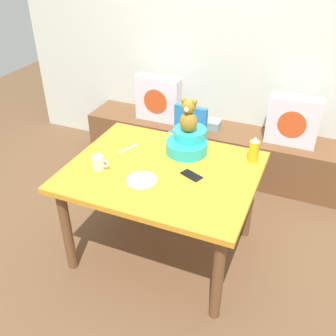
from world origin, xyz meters
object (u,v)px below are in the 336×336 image
Objects in this scene: ketchup_bottle at (254,150)px; dinner_plate_near at (142,180)px; highchair at (185,140)px; cell_phone at (191,176)px; book_stack at (210,124)px; teddy_bear at (189,116)px; dining_table at (162,181)px; pillow_floral_left at (158,99)px; coffee_mug at (99,162)px; pillow_floral_right at (293,121)px; infant_seat_teal at (188,142)px.

dinner_plate_near is (-0.61, -0.53, -0.08)m from ketchup_bottle.
highchair is 1.03m from dinner_plate_near.
cell_phone is at bearing -132.83° from ketchup_bottle.
teddy_bear is at bearing -82.93° from book_stack.
dining_table is (0.05, -1.26, 0.14)m from book_stack.
pillow_floral_left reaches higher than dining_table.
coffee_mug reaches higher than highchair.
teddy_bear is at bearing -67.69° from highchair.
ketchup_bottle reaches higher than cell_phone.
pillow_floral_right reaches higher than highchair.
pillow_floral_right is 2.20× the size of book_stack.
coffee_mug is at bearing 127.65° from cell_phone.
highchair is (-0.14, 0.82, -0.12)m from dining_table.
dining_table is at bearing -119.74° from pillow_floral_right.
teddy_bear is (0.12, -0.96, 0.52)m from book_stack.
pillow_floral_right is 1.76× the size of teddy_bear.
ketchup_bottle reaches higher than dinner_plate_near.
cell_phone is (0.61, 0.15, -0.04)m from coffee_mug.
highchair is at bearing 99.92° from dining_table.
ketchup_bottle reaches higher than dining_table.
ketchup_bottle is at bearing -38.39° from pillow_floral_left.
cell_phone is (-0.50, -1.24, 0.06)m from pillow_floral_right.
dinner_plate_near is at bearing 145.60° from cell_phone.
book_stack is 0.45m from highchair.
cell_phone reaches higher than book_stack.
dining_table is at bearing -147.00° from ketchup_bottle.
highchair is 0.93m from cell_phone.
cell_phone reaches higher than dining_table.
pillow_floral_right is at bearing 55.98° from teddy_bear.
ketchup_bottle is 0.49m from cell_phone.
dinner_plate_near is at bearing -138.92° from ketchup_bottle.
cell_phone is (0.26, -1.26, 0.24)m from book_stack.
pillow_floral_right and infant_seat_teal have the same top height.
dining_table is 6.85× the size of ketchup_bottle.
dining_table is 8.80× the size of cell_phone.
ketchup_bottle reaches higher than coffee_mug.
teddy_bear is at bearing 76.38° from dining_table.
highchair is at bearing 112.33° from infant_seat_teal.
pillow_floral_right is at bearing 79.23° from ketchup_bottle.
dining_table is 6.33× the size of dinner_plate_near.
infant_seat_teal is 1.65× the size of dinner_plate_near.
dinner_plate_near is at bearing -85.61° from highchair.
highchair is 0.75m from teddy_bear.
dinner_plate_near is at bearing -110.61° from dining_table.
pillow_floral_left is 1.44m from ketchup_bottle.
pillow_floral_left is 0.35× the size of dining_table.
pillow_floral_right is 0.96m from highchair.
pillow_floral_left is at bearing 56.07° from cell_phone.
infant_seat_teal is at bearing 73.71° from dinner_plate_near.
teddy_bear reaches higher than dinner_plate_near.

